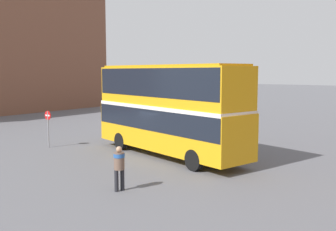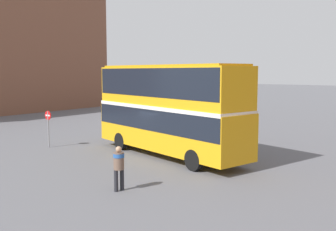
{
  "view_description": "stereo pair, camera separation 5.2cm",
  "coord_description": "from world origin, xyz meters",
  "px_view_note": "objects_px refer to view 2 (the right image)",
  "views": [
    {
      "loc": [
        12.51,
        -17.08,
        4.66
      ],
      "look_at": [
        -0.01,
        0.22,
        2.25
      ],
      "focal_mm": 42.0,
      "sensor_mm": 36.0,
      "label": 1
    },
    {
      "loc": [
        12.55,
        -17.05,
        4.66
      ],
      "look_at": [
        -0.01,
        0.22,
        2.25
      ],
      "focal_mm": 42.0,
      "sensor_mm": 36.0,
      "label": 2
    }
  ],
  "objects_px": {
    "no_entry_sign": "(48,123)",
    "parked_car_kerb_near": "(218,113)",
    "double_decker_bus": "(168,105)",
    "pedestrian_foreground": "(119,164)"
  },
  "relations": [
    {
      "from": "double_decker_bus",
      "to": "pedestrian_foreground",
      "type": "xyz_separation_m",
      "value": [
        2.22,
        -6.31,
        -1.77
      ]
    },
    {
      "from": "parked_car_kerb_near",
      "to": "no_entry_sign",
      "type": "distance_m",
      "value": 17.72
    },
    {
      "from": "parked_car_kerb_near",
      "to": "no_entry_sign",
      "type": "height_order",
      "value": "no_entry_sign"
    },
    {
      "from": "pedestrian_foreground",
      "to": "parked_car_kerb_near",
      "type": "bearing_deg",
      "value": -54.41
    },
    {
      "from": "pedestrian_foreground",
      "to": "no_entry_sign",
      "type": "xyz_separation_m",
      "value": [
        -9.59,
        3.96,
        0.41
      ]
    },
    {
      "from": "parked_car_kerb_near",
      "to": "no_entry_sign",
      "type": "relative_size",
      "value": 1.9
    },
    {
      "from": "pedestrian_foreground",
      "to": "no_entry_sign",
      "type": "bearing_deg",
      "value": -6.07
    },
    {
      "from": "pedestrian_foreground",
      "to": "parked_car_kerb_near",
      "type": "relative_size",
      "value": 0.41
    },
    {
      "from": "double_decker_bus",
      "to": "parked_car_kerb_near",
      "type": "relative_size",
      "value": 2.48
    },
    {
      "from": "no_entry_sign",
      "to": "parked_car_kerb_near",
      "type": "bearing_deg",
      "value": 83.24
    }
  ]
}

